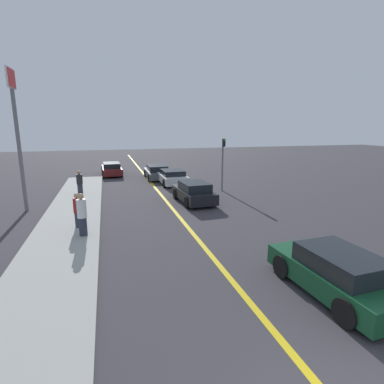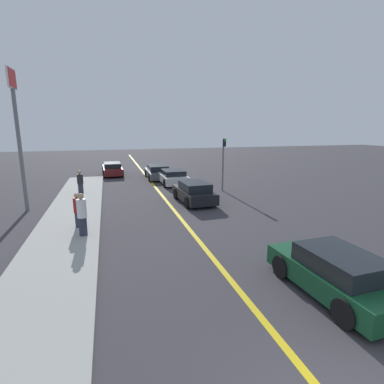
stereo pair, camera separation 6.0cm
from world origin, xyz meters
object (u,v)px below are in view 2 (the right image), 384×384
car_far_distant (173,177)px  car_oncoming_far (112,169)px  pedestrian_near_curb (82,215)px  roadside_sign (16,116)px  car_ahead_center (194,192)px  car_parked_left_lot (158,172)px  traffic_light (223,159)px  pedestrian_far_standing (80,182)px  car_near_right_lane (335,273)px  pedestrian_mid_group (78,210)px

car_far_distant → car_oncoming_far: car_oncoming_far is taller
car_oncoming_far → pedestrian_near_curb: pedestrian_near_curb is taller
car_far_distant → pedestrian_near_curb: pedestrian_near_curb is taller
car_oncoming_far → roadside_sign: roadside_sign is taller
car_ahead_center → car_oncoming_far: bearing=107.6°
car_ahead_center → car_far_distant: car_ahead_center is taller
pedestrian_near_curb → roadside_sign: 7.51m
car_parked_left_lot → traffic_light: 7.79m
car_parked_left_lot → pedestrian_far_standing: 8.05m
car_parked_left_lot → car_oncoming_far: car_parked_left_lot is taller
car_near_right_lane → car_ahead_center: car_near_right_lane is taller
pedestrian_far_standing → pedestrian_mid_group: bearing=-86.5°
pedestrian_near_curb → pedestrian_far_standing: size_ratio=1.16×
car_near_right_lane → roadside_sign: size_ratio=0.54×
roadside_sign → car_parked_left_lot: bearing=44.2°
pedestrian_near_curb → pedestrian_far_standing: (-0.74, 8.70, -0.14)m
car_near_right_lane → car_far_distant: bearing=90.1°
car_near_right_lane → car_parked_left_lot: bearing=91.9°
traffic_light → pedestrian_mid_group: bearing=-147.4°
car_near_right_lane → pedestrian_far_standing: pedestrian_far_standing is taller
car_far_distant → roadside_sign: bearing=-151.2°
car_parked_left_lot → pedestrian_near_curb: (-5.45, -13.84, 0.44)m
pedestrian_near_curb → roadside_sign: roadside_sign is taller
roadside_sign → car_oncoming_far: bearing=67.1°
traffic_light → roadside_sign: (-12.53, -1.94, 2.83)m
car_parked_left_lot → car_oncoming_far: 4.95m
roadside_sign → pedestrian_mid_group: bearing=-53.2°
car_far_distant → car_parked_left_lot: (-0.77, 3.01, 0.00)m
car_far_distant → pedestrian_mid_group: pedestrian_mid_group is taller
car_far_distant → car_ahead_center: bearing=-91.1°
car_near_right_lane → car_far_distant: size_ratio=1.03×
car_near_right_lane → car_parked_left_lot: size_ratio=0.95×
pedestrian_mid_group → pedestrian_far_standing: (-0.47, 7.52, -0.02)m
car_parked_left_lot → car_ahead_center: bearing=-84.9°
car_ahead_center → roadside_sign: (-9.58, 0.71, 4.54)m
car_parked_left_lot → car_oncoming_far: (-3.89, 3.06, 0.01)m
car_parked_left_lot → pedestrian_far_standing: size_ratio=2.76×
car_far_distant → pedestrian_far_standing: size_ratio=2.54×
car_near_right_lane → car_oncoming_far: 24.12m
car_near_right_lane → car_ahead_center: (-0.87, 11.16, -0.02)m
pedestrian_near_curb → car_parked_left_lot: bearing=68.5°
pedestrian_mid_group → car_parked_left_lot: bearing=65.7°
pedestrian_near_curb → traffic_light: traffic_light is taller
pedestrian_near_curb → car_oncoming_far: bearing=84.7°
pedestrian_far_standing → car_parked_left_lot: bearing=39.7°
car_parked_left_lot → roadside_sign: size_ratio=0.57×
car_ahead_center → roadside_sign: size_ratio=0.53×
roadside_sign → car_near_right_lane: bearing=-48.6°
car_ahead_center → car_parked_left_lot: car_ahead_center is taller
pedestrian_near_curb → roadside_sign: bearing=122.3°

